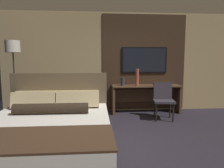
{
  "coord_description": "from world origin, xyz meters",
  "views": [
    {
      "loc": [
        -0.35,
        -3.14,
        1.46
      ],
      "look_at": [
        -0.03,
        1.02,
        0.97
      ],
      "focal_mm": 32.0,
      "sensor_mm": 36.0,
      "label": 1
    }
  ],
  "objects_px": {
    "vase_tall": "(137,77)",
    "book": "(158,85)",
    "floor_lamp": "(13,53)",
    "bed": "(49,134)",
    "desk_chair": "(163,97)",
    "vase_short": "(123,82)",
    "tv": "(144,60)",
    "desk": "(145,94)"
  },
  "relations": [
    {
      "from": "desk",
      "to": "floor_lamp",
      "type": "distance_m",
      "value": 3.57
    },
    {
      "from": "vase_short",
      "to": "floor_lamp",
      "type": "bearing_deg",
      "value": -171.99
    },
    {
      "from": "tv",
      "to": "vase_short",
      "type": "bearing_deg",
      "value": -157.64
    },
    {
      "from": "desk",
      "to": "vase_tall",
      "type": "bearing_deg",
      "value": -162.39
    },
    {
      "from": "floor_lamp",
      "to": "book",
      "type": "relative_size",
      "value": 8.41
    },
    {
      "from": "vase_tall",
      "to": "tv",
      "type": "bearing_deg",
      "value": 48.69
    },
    {
      "from": "vase_tall",
      "to": "desk",
      "type": "bearing_deg",
      "value": 17.61
    },
    {
      "from": "floor_lamp",
      "to": "vase_tall",
      "type": "distance_m",
      "value": 3.19
    },
    {
      "from": "book",
      "to": "vase_short",
      "type": "bearing_deg",
      "value": 178.88
    },
    {
      "from": "bed",
      "to": "book",
      "type": "distance_m",
      "value": 3.46
    },
    {
      "from": "tv",
      "to": "vase_short",
      "type": "height_order",
      "value": "tv"
    },
    {
      "from": "bed",
      "to": "vase_short",
      "type": "xyz_separation_m",
      "value": [
        1.43,
        2.47,
        0.52
      ]
    },
    {
      "from": "vase_tall",
      "to": "book",
      "type": "xyz_separation_m",
      "value": [
        0.58,
        0.01,
        -0.21
      ]
    },
    {
      "from": "vase_short",
      "to": "book",
      "type": "height_order",
      "value": "vase_short"
    },
    {
      "from": "bed",
      "to": "book",
      "type": "relative_size",
      "value": 9.71
    },
    {
      "from": "floor_lamp",
      "to": "book",
      "type": "xyz_separation_m",
      "value": [
        3.68,
        0.36,
        -0.84
      ]
    },
    {
      "from": "bed",
      "to": "tv",
      "type": "distance_m",
      "value": 3.62
    },
    {
      "from": "tv",
      "to": "desk",
      "type": "bearing_deg",
      "value": -90.0
    },
    {
      "from": "vase_tall",
      "to": "floor_lamp",
      "type": "bearing_deg",
      "value": -173.46
    },
    {
      "from": "floor_lamp",
      "to": "vase_tall",
      "type": "relative_size",
      "value": 4.23
    },
    {
      "from": "desk_chair",
      "to": "book",
      "type": "height_order",
      "value": "desk_chair"
    },
    {
      "from": "bed",
      "to": "desk",
      "type": "height_order",
      "value": "bed"
    },
    {
      "from": "desk_chair",
      "to": "vase_short",
      "type": "bearing_deg",
      "value": 157.0
    },
    {
      "from": "vase_short",
      "to": "tv",
      "type": "bearing_deg",
      "value": 22.36
    },
    {
      "from": "bed",
      "to": "desk_chair",
      "type": "xyz_separation_m",
      "value": [
        2.38,
        1.87,
        0.18
      ]
    },
    {
      "from": "tv",
      "to": "bed",
      "type": "bearing_deg",
      "value": -127.36
    },
    {
      "from": "desk",
      "to": "desk_chair",
      "type": "distance_m",
      "value": 0.72
    },
    {
      "from": "tv",
      "to": "vase_short",
      "type": "distance_m",
      "value": 0.92
    },
    {
      "from": "book",
      "to": "floor_lamp",
      "type": "bearing_deg",
      "value": -174.39
    },
    {
      "from": "bed",
      "to": "desk_chair",
      "type": "distance_m",
      "value": 3.03
    },
    {
      "from": "tv",
      "to": "floor_lamp",
      "type": "relative_size",
      "value": 0.67
    },
    {
      "from": "desk_chair",
      "to": "floor_lamp",
      "type": "relative_size",
      "value": 0.47
    },
    {
      "from": "desk_chair",
      "to": "vase_short",
      "type": "xyz_separation_m",
      "value": [
        -0.95,
        0.6,
        0.34
      ]
    },
    {
      "from": "bed",
      "to": "vase_tall",
      "type": "height_order",
      "value": "vase_tall"
    },
    {
      "from": "tv",
      "to": "floor_lamp",
      "type": "distance_m",
      "value": 3.43
    },
    {
      "from": "desk",
      "to": "vase_tall",
      "type": "distance_m",
      "value": 0.55
    },
    {
      "from": "floor_lamp",
      "to": "tv",
      "type": "bearing_deg",
      "value": 10.94
    },
    {
      "from": "vase_short",
      "to": "book",
      "type": "bearing_deg",
      "value": -1.12
    },
    {
      "from": "desk",
      "to": "vase_short",
      "type": "xyz_separation_m",
      "value": [
        -0.66,
        -0.06,
        0.36
      ]
    },
    {
      "from": "floor_lamp",
      "to": "desk_chair",
      "type": "bearing_deg",
      "value": -3.43
    },
    {
      "from": "vase_tall",
      "to": "book",
      "type": "height_order",
      "value": "vase_tall"
    },
    {
      "from": "tv",
      "to": "vase_short",
      "type": "relative_size",
      "value": 5.96
    }
  ]
}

